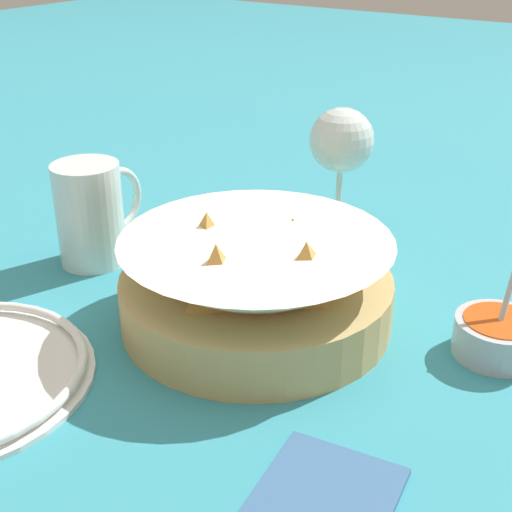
% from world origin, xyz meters
% --- Properties ---
extents(ground_plane, '(4.00, 4.00, 0.00)m').
position_xyz_m(ground_plane, '(0.00, 0.00, 0.00)').
color(ground_plane, teal).
extents(food_basket, '(0.24, 0.24, 0.10)m').
position_xyz_m(food_basket, '(-0.03, -0.04, 0.04)').
color(food_basket, tan).
rests_on(food_basket, ground_plane).
extents(sauce_cup, '(0.08, 0.07, 0.10)m').
position_xyz_m(sauce_cup, '(0.05, -0.24, 0.02)').
color(sauce_cup, '#B7B7BC').
rests_on(sauce_cup, ground_plane).
extents(wine_glass, '(0.07, 0.07, 0.15)m').
position_xyz_m(wine_glass, '(0.20, -0.00, 0.10)').
color(wine_glass, silver).
rests_on(wine_glass, ground_plane).
extents(beer_mug, '(0.11, 0.07, 0.11)m').
position_xyz_m(beer_mug, '(-0.02, 0.18, 0.05)').
color(beer_mug, silver).
rests_on(beer_mug, ground_plane).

